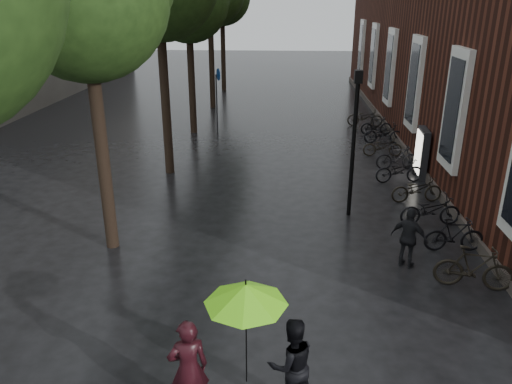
# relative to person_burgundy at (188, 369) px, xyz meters

# --- Properties ---
(person_burgundy) EXTENTS (0.73, 0.61, 1.71)m
(person_burgundy) POSITION_rel_person_burgundy_xyz_m (0.00, 0.00, 0.00)
(person_burgundy) COLOR black
(person_burgundy) RESTS_ON ground
(person_black) EXTENTS (0.92, 0.82, 1.59)m
(person_black) POSITION_rel_person_burgundy_xyz_m (1.57, 0.27, -0.06)
(person_black) COLOR black
(person_black) RESTS_ON ground
(lime_umbrella) EXTENTS (1.23, 1.23, 1.80)m
(lime_umbrella) POSITION_rel_person_burgundy_xyz_m (0.88, 0.06, 1.32)
(lime_umbrella) COLOR black
(lime_umbrella) RESTS_ON ground
(pedestrian_walking) EXTENTS (0.95, 0.80, 1.53)m
(pedestrian_walking) POSITION_rel_person_burgundy_xyz_m (4.41, 4.88, -0.09)
(pedestrian_walking) COLOR black
(pedestrian_walking) RESTS_ON ground
(parked_bicycles) EXTENTS (2.16, 16.04, 1.03)m
(parked_bicycles) POSITION_rel_person_burgundy_xyz_m (5.62, 11.71, -0.40)
(parked_bicycles) COLOR black
(parked_bicycles) RESTS_ON ground
(ad_lightbox) EXTENTS (0.27, 1.19, 1.79)m
(ad_lightbox) POSITION_rel_person_burgundy_xyz_m (6.33, 11.55, 0.04)
(ad_lightbox) COLOR black
(ad_lightbox) RESTS_ON ground
(lamp_post) EXTENTS (0.22, 0.22, 4.29)m
(lamp_post) POSITION_rel_person_burgundy_xyz_m (3.37, 7.93, 1.74)
(lamp_post) COLOR black
(lamp_post) RESTS_ON ground
(cycle_sign) EXTENTS (0.16, 0.56, 3.07)m
(cycle_sign) POSITION_rel_person_burgundy_xyz_m (-1.82, 17.50, 1.17)
(cycle_sign) COLOR #262628
(cycle_sign) RESTS_ON ground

